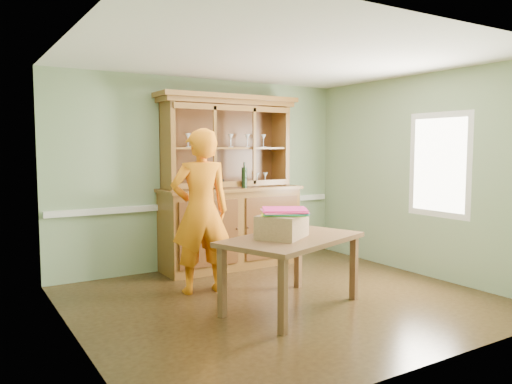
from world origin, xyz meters
TOP-DOWN VIEW (x-y plane):
  - floor at (0.00, 0.00)m, footprint 4.50×4.50m
  - ceiling at (0.00, 0.00)m, footprint 4.50×4.50m
  - wall_back at (0.00, 2.00)m, footprint 4.50×0.00m
  - wall_left at (-2.25, 0.00)m, footprint 0.00×4.00m
  - wall_right at (2.25, 0.00)m, footprint 0.00×4.00m
  - wall_front at (0.00, -2.00)m, footprint 4.50×0.00m
  - chair_rail at (0.00, 1.98)m, footprint 4.41×0.05m
  - framed_map at (-2.23, 0.30)m, footprint 0.03×0.60m
  - window_panel at (2.23, -0.30)m, footprint 0.03×0.96m
  - china_hutch at (0.26, 1.72)m, footprint 2.09×0.69m
  - dining_table at (-0.07, -0.26)m, footprint 1.76×1.39m
  - cardboard_box at (-0.18, -0.24)m, footprint 0.68×0.65m
  - kite_stack at (-0.14, -0.22)m, footprint 0.63×0.63m
  - person at (-0.65, 0.78)m, footprint 0.78×0.58m

SIDE VIEW (x-z plane):
  - floor at x=0.00m, z-range 0.00..0.00m
  - dining_table at x=-0.07m, z-range 0.29..1.07m
  - china_hutch at x=0.26m, z-range -0.37..2.09m
  - cardboard_box at x=-0.18m, z-range 0.77..1.02m
  - chair_rail at x=0.00m, z-range 0.86..0.94m
  - person at x=-0.65m, z-range 0.00..1.95m
  - kite_stack at x=-0.14m, z-range 1.02..1.07m
  - wall_back at x=0.00m, z-range -0.90..3.60m
  - wall_left at x=-2.25m, z-range -0.65..3.35m
  - wall_right at x=2.25m, z-range -0.65..3.35m
  - wall_front at x=0.00m, z-range -0.90..3.60m
  - window_panel at x=2.23m, z-range 0.82..2.18m
  - framed_map at x=-2.23m, z-range 1.32..1.78m
  - ceiling at x=0.00m, z-range 2.70..2.70m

